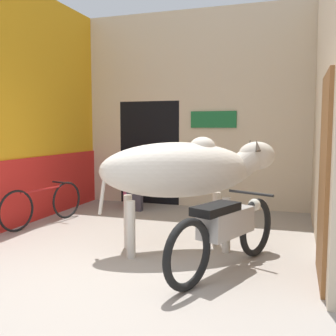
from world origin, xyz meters
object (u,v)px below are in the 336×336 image
(motorcycle_near, at_px, (226,229))
(plastic_stool, at_px, (128,196))
(cow, at_px, (183,170))
(bicycle, at_px, (43,204))
(shopkeeper_seated, at_px, (137,177))

(motorcycle_near, distance_m, plastic_stool, 3.83)
(cow, height_order, bicycle, cow)
(motorcycle_near, xyz_separation_m, bicycle, (-3.17, 1.18, -0.14))
(motorcycle_near, distance_m, shopkeeper_seated, 3.49)
(motorcycle_near, bearing_deg, bicycle, 159.65)
(bicycle, bearing_deg, shopkeeper_seated, 57.28)
(shopkeeper_seated, xyz_separation_m, plastic_stool, (-0.28, 0.21, -0.41))
(cow, relative_size, bicycle, 1.37)
(cow, relative_size, motorcycle_near, 1.17)
(cow, relative_size, plastic_stool, 5.62)
(bicycle, bearing_deg, motorcycle_near, -20.35)
(cow, distance_m, shopkeeper_seated, 2.65)
(cow, bearing_deg, motorcycle_near, -42.32)
(plastic_stool, bearing_deg, bicycle, -112.13)
(cow, distance_m, plastic_stool, 3.07)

